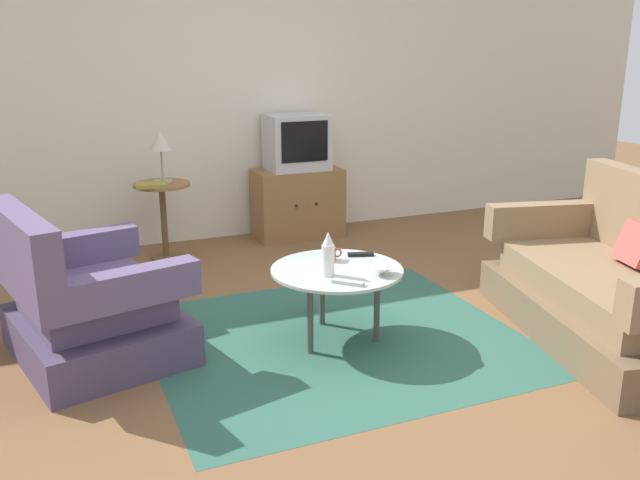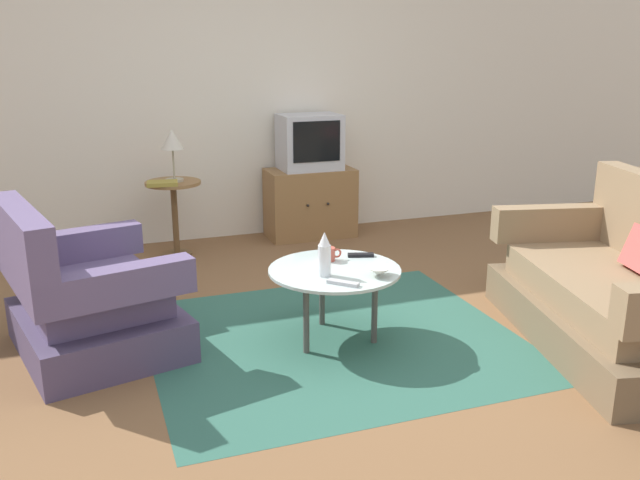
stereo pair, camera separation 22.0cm
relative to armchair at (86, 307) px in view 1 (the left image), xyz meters
name	(u,v)px [view 1 (the left image)]	position (x,y,z in m)	size (l,w,h in m)	color
ground_plane	(352,336)	(1.48, -0.33, -0.30)	(16.00, 16.00, 0.00)	brown
back_wall	(232,84)	(1.48, 2.16, 1.05)	(9.00, 0.12, 2.70)	beige
area_rug	(336,339)	(1.37, -0.33, -0.30)	(2.14, 1.93, 0.00)	#2D5B4C
armchair	(86,307)	(0.00, 0.00, 0.00)	(1.04, 1.15, 0.88)	#4B3E5C
couch	(617,289)	(2.91, -0.94, 0.01)	(1.21, 1.82, 0.94)	brown
coffee_table	(337,275)	(1.37, -0.33, 0.11)	(0.77, 0.77, 0.45)	#B2C6C1
side_table	(163,205)	(0.73, 1.65, 0.15)	(0.45, 0.45, 0.63)	olive
tv_stand	(298,203)	(1.97, 1.85, 0.01)	(0.78, 0.43, 0.62)	olive
television	(297,142)	(1.97, 1.86, 0.56)	(0.53, 0.39, 0.48)	#B7B7BC
table_lamp	(161,144)	(0.75, 1.65, 0.64)	(0.18, 0.18, 0.42)	#9E937A
vase	(328,255)	(1.28, -0.43, 0.27)	(0.07, 0.07, 0.26)	white
mug	(330,254)	(1.39, -0.18, 0.19)	(0.13, 0.08, 0.08)	#B74C3D
bowl	(382,270)	(1.56, -0.53, 0.18)	(0.15, 0.15, 0.05)	silver
tv_remote_dark	(361,254)	(1.61, -0.17, 0.16)	(0.16, 0.09, 0.02)	black
tv_remote_silver	(348,283)	(1.32, -0.60, 0.16)	(0.16, 0.16, 0.02)	#B2B2B7
book	(151,185)	(0.63, 1.52, 0.34)	(0.25, 0.19, 0.03)	olive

